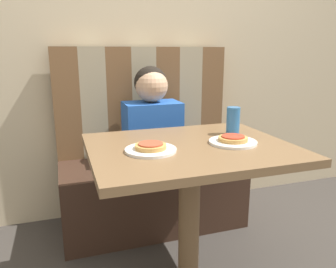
{
  "coord_description": "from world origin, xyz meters",
  "views": [
    {
      "loc": [
        -0.54,
        -1.3,
        1.13
      ],
      "look_at": [
        0.0,
        0.32,
        0.7
      ],
      "focal_mm": 35.0,
      "sensor_mm": 36.0,
      "label": 1
    }
  ],
  "objects": [
    {
      "name": "drinking_cup",
      "position": [
        0.28,
        0.11,
        0.8
      ],
      "size": [
        0.07,
        0.07,
        0.14
      ],
      "color": "#2D669E",
      "rests_on": "dining_table"
    },
    {
      "name": "pizza_right",
      "position": [
        0.19,
        -0.04,
        0.75
      ],
      "size": [
        0.13,
        0.13,
        0.02
      ],
      "color": "#C68E47",
      "rests_on": "plate_right"
    },
    {
      "name": "dining_table",
      "position": [
        0.0,
        0.0,
        0.62
      ],
      "size": [
        0.89,
        0.72,
        0.73
      ],
      "color": "brown",
      "rests_on": "ground_plane"
    },
    {
      "name": "booth_seat",
      "position": [
        0.0,
        0.63,
        0.22
      ],
      "size": [
        1.16,
        0.5,
        0.45
      ],
      "color": "#382319",
      "rests_on": "ground_plane"
    },
    {
      "name": "plate_left",
      "position": [
        -0.19,
        -0.04,
        0.73
      ],
      "size": [
        0.22,
        0.22,
        0.01
      ],
      "color": "white",
      "rests_on": "dining_table"
    },
    {
      "name": "wall_back",
      "position": [
        0.0,
        0.93,
        1.3
      ],
      "size": [
        7.0,
        0.05,
        2.6
      ],
      "color": "#C6B28E",
      "rests_on": "ground_plane"
    },
    {
      "name": "person",
      "position": [
        0.0,
        0.64,
        0.74
      ],
      "size": [
        0.35,
        0.24,
        0.6
      ],
      "color": "#2356B2",
      "rests_on": "booth_seat"
    },
    {
      "name": "plate_right",
      "position": [
        0.19,
        -0.04,
        0.73
      ],
      "size": [
        0.22,
        0.22,
        0.01
      ],
      "color": "white",
      "rests_on": "dining_table"
    },
    {
      "name": "pizza_left",
      "position": [
        -0.19,
        -0.04,
        0.75
      ],
      "size": [
        0.13,
        0.13,
        0.02
      ],
      "color": "#C68E47",
      "rests_on": "plate_left"
    },
    {
      "name": "booth_backrest",
      "position": [
        -0.0,
        0.84,
        0.8
      ],
      "size": [
        1.16,
        0.07,
        0.71
      ],
      "color": "brown",
      "rests_on": "booth_seat"
    }
  ]
}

